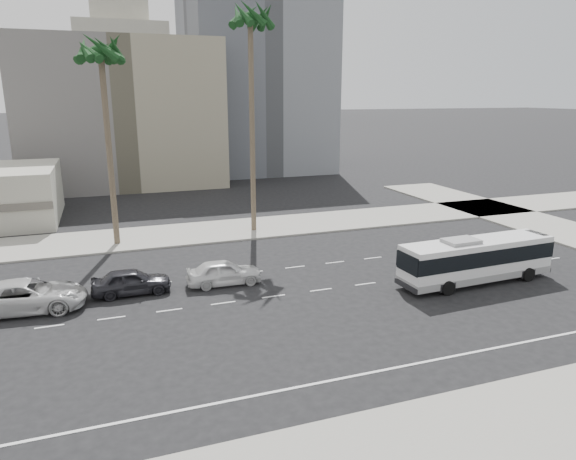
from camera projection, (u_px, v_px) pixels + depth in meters
name	position (u px, v px, depth m)	size (l,w,h in m)	color
ground	(365.00, 284.00, 32.00)	(700.00, 700.00, 0.00)	black
sidewalk_north	(283.00, 225.00, 46.09)	(120.00, 7.00, 0.15)	gray
midrise_beige_west	(121.00, 114.00, 66.76)	(24.00, 18.00, 18.00)	slate
midrise_gray_center	(254.00, 84.00, 78.63)	(20.00, 20.00, 26.00)	#585C63
civic_tower	(120.00, 36.00, 249.02)	(42.00, 42.00, 129.00)	beige
highrise_right	(225.00, 44.00, 247.11)	(26.00, 26.00, 70.00)	#4E525B
highrise_far	(257.00, 60.00, 283.84)	(22.00, 22.00, 60.00)	#4E525B
city_bus	(476.00, 259.00, 31.94)	(10.35, 2.75, 2.95)	silver
car_a	(224.00, 272.00, 31.80)	(4.60, 1.85, 1.57)	silver
car_b	(131.00, 281.00, 30.27)	(4.53, 1.82, 1.54)	#26262B
car_c	(26.00, 296.00, 27.86)	(6.20, 2.86, 1.72)	silver
palm_near	(250.00, 24.00, 40.06)	(5.50, 5.50, 18.50)	brown
palm_mid	(101.00, 57.00, 36.75)	(5.04, 5.04, 15.57)	brown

